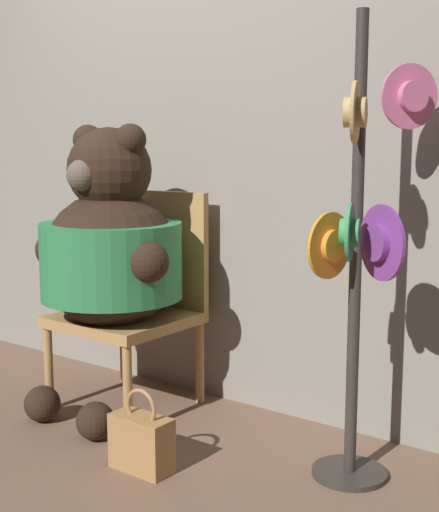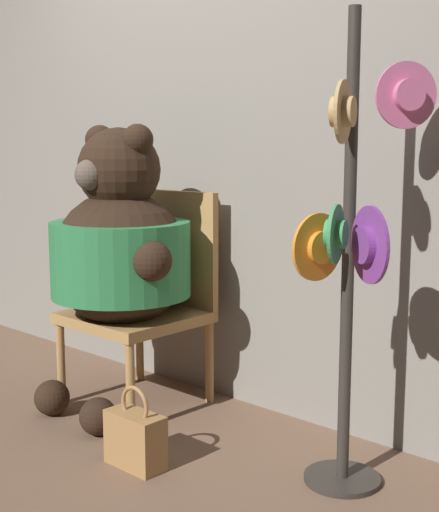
# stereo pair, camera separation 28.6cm
# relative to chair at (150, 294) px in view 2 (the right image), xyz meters

# --- Properties ---
(ground_plane) EXTENTS (14.00, 14.00, 0.00)m
(ground_plane) POSITION_rel_chair_xyz_m (0.18, -0.35, -0.52)
(ground_plane) COLOR brown
(wall_back) EXTENTS (8.00, 0.10, 2.48)m
(wall_back) POSITION_rel_chair_xyz_m (0.18, 0.31, 0.73)
(wall_back) COLOR gray
(wall_back) RESTS_ON ground_plane
(chair) EXTENTS (0.56, 0.55, 1.00)m
(chair) POSITION_rel_chair_xyz_m (0.00, 0.00, 0.00)
(chair) COLOR #B2844C
(chair) RESTS_ON ground_plane
(teddy_bear) EXTENTS (0.76, 0.68, 1.31)m
(teddy_bear) POSITION_rel_chair_xyz_m (0.01, -0.19, 0.23)
(teddy_bear) COLOR black
(teddy_bear) RESTS_ON ground_plane
(hat_display_rack) EXTENTS (0.39, 0.53, 1.67)m
(hat_display_rack) POSITION_rel_chair_xyz_m (1.22, -0.16, 0.35)
(hat_display_rack) COLOR #332D28
(hat_display_rack) RESTS_ON ground_plane
(handbag_on_ground) EXTENTS (0.24, 0.12, 0.32)m
(handbag_on_ground) POSITION_rel_chair_xyz_m (0.52, -0.55, -0.40)
(handbag_on_ground) COLOR #A87A47
(handbag_on_ground) RESTS_ON ground_plane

